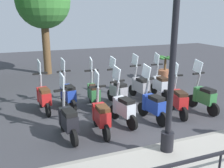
{
  "coord_description": "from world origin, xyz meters",
  "views": [
    {
      "loc": [
        -6.28,
        2.99,
        2.88
      ],
      "look_at": [
        0.2,
        0.5,
        0.9
      ],
      "focal_mm": 40.0,
      "sensor_mm": 36.0,
      "label": 1
    }
  ],
  "objects_px": {
    "potted_palm": "(165,70)",
    "scooter_far_0": "(160,84)",
    "lamp_post_near": "(173,57)",
    "scooter_near_4": "(101,115)",
    "scooter_far_4": "(68,93)",
    "scooter_near_0": "(203,96)",
    "scooter_near_3": "(123,107)",
    "scooter_near_2": "(153,105)",
    "scooter_far_1": "(140,86)",
    "tree_distant": "(43,2)",
    "scooter_near_5": "(68,120)",
    "scooter_far_5": "(44,97)",
    "scooter_near_1": "(178,100)",
    "scooter_far_2": "(118,90)",
    "scooter_far_3": "(94,93)"
  },
  "relations": [
    {
      "from": "tree_distant",
      "to": "scooter_near_0",
      "type": "bearing_deg",
      "value": -150.66
    },
    {
      "from": "tree_distant",
      "to": "scooter_far_4",
      "type": "distance_m",
      "value": 5.71
    },
    {
      "from": "scooter_far_4",
      "to": "scooter_far_1",
      "type": "bearing_deg",
      "value": -99.59
    },
    {
      "from": "scooter_near_2",
      "to": "scooter_far_1",
      "type": "height_order",
      "value": "same"
    },
    {
      "from": "scooter_far_1",
      "to": "scooter_far_3",
      "type": "height_order",
      "value": "same"
    },
    {
      "from": "lamp_post_near",
      "to": "scooter_far_3",
      "type": "height_order",
      "value": "lamp_post_near"
    },
    {
      "from": "tree_distant",
      "to": "scooter_far_1",
      "type": "distance_m",
      "value": 6.25
    },
    {
      "from": "scooter_near_0",
      "to": "scooter_far_5",
      "type": "height_order",
      "value": "same"
    },
    {
      "from": "scooter_near_2",
      "to": "scooter_far_0",
      "type": "height_order",
      "value": "same"
    },
    {
      "from": "scooter_near_3",
      "to": "scooter_near_4",
      "type": "xyz_separation_m",
      "value": [
        -0.29,
        0.71,
        0.0
      ]
    },
    {
      "from": "scooter_near_1",
      "to": "scooter_near_5",
      "type": "height_order",
      "value": "same"
    },
    {
      "from": "scooter_near_0",
      "to": "scooter_far_1",
      "type": "relative_size",
      "value": 1.0
    },
    {
      "from": "scooter_far_2",
      "to": "scooter_near_5",
      "type": "bearing_deg",
      "value": 121.44
    },
    {
      "from": "scooter_near_3",
      "to": "scooter_far_1",
      "type": "distance_m",
      "value": 2.14
    },
    {
      "from": "lamp_post_near",
      "to": "potted_palm",
      "type": "xyz_separation_m",
      "value": [
        5.34,
        -3.35,
        -1.65
      ]
    },
    {
      "from": "tree_distant",
      "to": "scooter_far_3",
      "type": "height_order",
      "value": "tree_distant"
    },
    {
      "from": "scooter_near_5",
      "to": "scooter_far_4",
      "type": "height_order",
      "value": "same"
    },
    {
      "from": "scooter_far_5",
      "to": "scooter_far_0",
      "type": "bearing_deg",
      "value": -98.15
    },
    {
      "from": "tree_distant",
      "to": "potted_palm",
      "type": "relative_size",
      "value": 4.38
    },
    {
      "from": "scooter_far_2",
      "to": "scooter_far_4",
      "type": "height_order",
      "value": "same"
    },
    {
      "from": "scooter_near_2",
      "to": "scooter_near_1",
      "type": "bearing_deg",
      "value": -93.47
    },
    {
      "from": "tree_distant",
      "to": "scooter_near_4",
      "type": "xyz_separation_m",
      "value": [
        -6.91,
        -0.42,
        -2.87
      ]
    },
    {
      "from": "scooter_far_4",
      "to": "scooter_near_3",
      "type": "bearing_deg",
      "value": -155.2
    },
    {
      "from": "scooter_near_4",
      "to": "scooter_near_5",
      "type": "xyz_separation_m",
      "value": [
        0.02,
        0.81,
        0.0
      ]
    },
    {
      "from": "scooter_near_5",
      "to": "scooter_far_2",
      "type": "distance_m",
      "value": 2.59
    },
    {
      "from": "scooter_near_3",
      "to": "scooter_near_0",
      "type": "bearing_deg",
      "value": -102.09
    },
    {
      "from": "scooter_far_2",
      "to": "scooter_far_5",
      "type": "xyz_separation_m",
      "value": [
        0.22,
        2.29,
        0.0
      ]
    },
    {
      "from": "lamp_post_near",
      "to": "scooter_far_0",
      "type": "relative_size",
      "value": 2.85
    },
    {
      "from": "scooter_far_1",
      "to": "scooter_far_3",
      "type": "distance_m",
      "value": 1.71
    },
    {
      "from": "scooter_near_5",
      "to": "scooter_near_3",
      "type": "bearing_deg",
      "value": -86.17
    },
    {
      "from": "scooter_far_3",
      "to": "scooter_far_4",
      "type": "bearing_deg",
      "value": 80.13
    },
    {
      "from": "scooter_near_5",
      "to": "scooter_near_1",
      "type": "bearing_deg",
      "value": -91.55
    },
    {
      "from": "lamp_post_near",
      "to": "tree_distant",
      "type": "distance_m",
      "value": 8.59
    },
    {
      "from": "potted_palm",
      "to": "scooter_near_3",
      "type": "height_order",
      "value": "scooter_near_3"
    },
    {
      "from": "scooter_near_4",
      "to": "scooter_far_5",
      "type": "relative_size",
      "value": 1.0
    },
    {
      "from": "tree_distant",
      "to": "scooter_near_5",
      "type": "distance_m",
      "value": 7.47
    },
    {
      "from": "lamp_post_near",
      "to": "scooter_near_4",
      "type": "height_order",
      "value": "lamp_post_near"
    },
    {
      "from": "scooter_far_2",
      "to": "scooter_far_4",
      "type": "distance_m",
      "value": 1.59
    },
    {
      "from": "tree_distant",
      "to": "lamp_post_near",
      "type": "bearing_deg",
      "value": -170.82
    },
    {
      "from": "lamp_post_near",
      "to": "potted_palm",
      "type": "bearing_deg",
      "value": -32.05
    },
    {
      "from": "scooter_far_1",
      "to": "potted_palm",
      "type": "bearing_deg",
      "value": -57.81
    },
    {
      "from": "scooter_far_1",
      "to": "scooter_far_5",
      "type": "height_order",
      "value": "same"
    },
    {
      "from": "scooter_near_2",
      "to": "scooter_near_5",
      "type": "xyz_separation_m",
      "value": [
        -0.16,
        2.35,
        0.0
      ]
    },
    {
      "from": "potted_palm",
      "to": "scooter_far_0",
      "type": "relative_size",
      "value": 0.69
    },
    {
      "from": "scooter_near_1",
      "to": "scooter_far_0",
      "type": "relative_size",
      "value": 1.0
    },
    {
      "from": "scooter_far_4",
      "to": "scooter_near_0",
      "type": "bearing_deg",
      "value": -123.75
    },
    {
      "from": "lamp_post_near",
      "to": "scooter_near_2",
      "type": "height_order",
      "value": "lamp_post_near"
    },
    {
      "from": "scooter_near_2",
      "to": "scooter_far_4",
      "type": "distance_m",
      "value": 2.66
    },
    {
      "from": "scooter_far_1",
      "to": "scooter_far_3",
      "type": "xyz_separation_m",
      "value": [
        -0.18,
        1.7,
        0.0
      ]
    },
    {
      "from": "scooter_near_3",
      "to": "scooter_far_1",
      "type": "bearing_deg",
      "value": -50.31
    }
  ]
}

